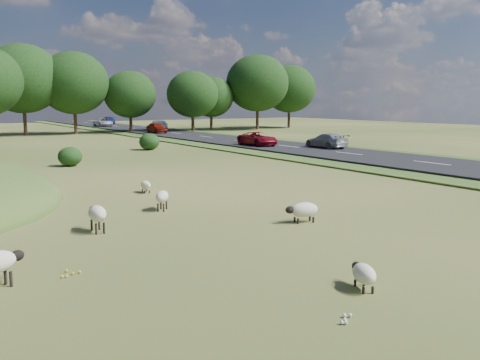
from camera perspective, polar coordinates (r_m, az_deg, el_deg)
name	(u,v)px	position (r m, az deg, el deg)	size (l,w,h in m)	color
ground	(87,168)	(37.26, -15.97, 1.29)	(160.00, 160.00, 0.00)	#304C17
road	(253,143)	(54.89, 1.35, 3.94)	(8.00, 150.00, 0.25)	black
shrubs	(75,148)	(44.57, -17.24, 3.25)	(21.73, 10.63, 1.51)	black
sheep_1	(97,214)	(18.81, -15.02, -3.47)	(0.61, 1.28, 0.92)	beige
sheep_2	(303,210)	(19.72, 6.76, -3.18)	(1.35, 0.77, 0.75)	beige
sheep_3	(364,273)	(13.12, 13.05, -9.68)	(0.79, 1.12, 0.63)	beige
sheep_5	(146,185)	(26.37, -10.01, -0.55)	(0.54, 1.03, 0.58)	beige
sheep_6	(162,197)	(21.97, -8.30, -1.77)	(0.96, 1.11, 0.82)	beige
car_0	(103,122)	(91.95, -14.38, 5.97)	(2.14, 4.64, 1.29)	silver
car_1	(326,141)	(48.78, 9.19, 4.18)	(1.81, 4.45, 1.29)	#9D9FA4
car_2	(108,120)	(101.82, -13.95, 6.20)	(1.81, 4.45, 1.29)	navy
car_5	(158,125)	(80.49, -8.74, 5.82)	(1.37, 3.93, 1.29)	white
car_6	(157,128)	(71.45, -8.88, 5.52)	(1.60, 3.97, 1.35)	maroon
car_7	(258,139)	(50.71, 1.89, 4.42)	(2.10, 4.55, 1.26)	maroon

